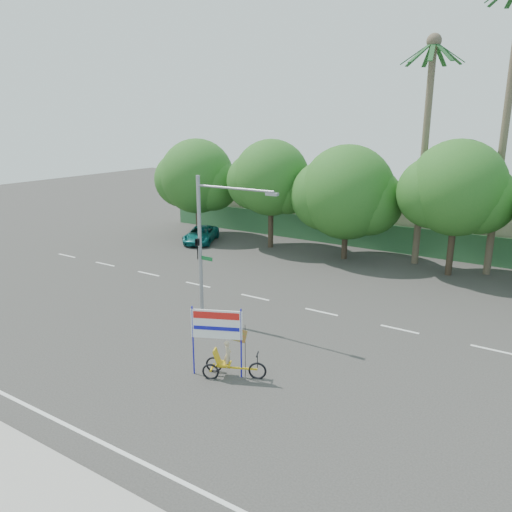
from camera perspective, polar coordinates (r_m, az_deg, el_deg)
The scene contains 14 objects.
ground at distance 20.45m, azimuth -7.68°, elevation -12.30°, with size 120.00×120.00×0.00m, color #33302D.
sidewalk_near at distance 16.38m, azimuth -26.10°, elevation -21.42°, with size 50.00×2.40×0.12m, color gray.
fence at distance 38.08m, azimuth 13.52°, elevation 2.16°, with size 38.00×0.08×2.00m, color #336B3D.
building_left at distance 45.93m, azimuth 3.63°, elevation 6.05°, with size 12.00×8.00×4.00m, color beige.
building_right at distance 40.59m, azimuth 26.45°, elevation 2.92°, with size 14.00×8.00×3.60m, color beige.
tree_far_left at distance 41.21m, azimuth -6.81°, elevation 8.78°, with size 7.14×6.00×7.96m.
tree_left at distance 37.17m, azimuth 1.68°, elevation 8.62°, with size 6.66×5.60×8.07m.
tree_center at distance 34.58m, azimuth 10.28°, elevation 6.88°, with size 7.62×6.40×7.85m.
tree_right at distance 32.50m, azimuth 21.89°, elevation 6.86°, with size 6.90×5.80×8.36m.
palm_tall at distance 33.42m, azimuth 26.90°, elevation 15.56°, with size 3.73×3.79×17.45m.
palm_short at distance 34.22m, azimuth 18.89°, elevation 13.63°, with size 3.73×3.79×14.45m.
traffic_signal at distance 23.52m, azimuth -5.81°, elevation -0.81°, with size 4.72×1.10×7.00m.
trike_billboard at distance 19.07m, azimuth -3.66°, elevation -10.53°, with size 2.63×1.36×2.81m.
pickup_truck at distance 39.67m, azimuth -6.31°, elevation 2.46°, with size 2.06×4.46×1.24m, color #0E6361.
Camera 1 is at (11.89, -13.67, 9.47)m, focal length 35.00 mm.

